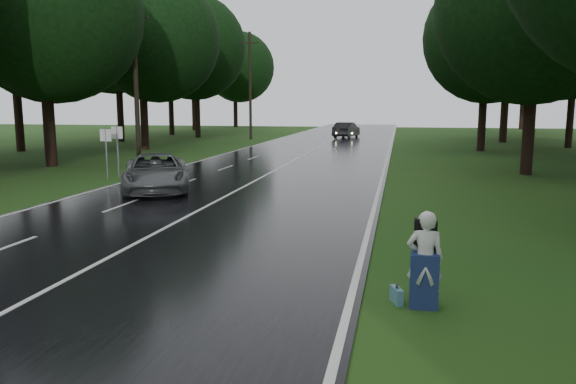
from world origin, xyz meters
name	(u,v)px	position (x,y,z in m)	size (l,w,h in m)	color
ground	(65,283)	(0.00, 0.00, 0.00)	(160.00, 160.00, 0.00)	#234715
road	(278,169)	(0.00, 20.00, 0.02)	(12.00, 140.00, 0.04)	black
lane_center	(278,169)	(0.00, 20.00, 0.04)	(0.12, 140.00, 0.01)	silver
grey_car	(156,173)	(-3.24, 11.39, 0.80)	(2.54, 5.50, 1.53)	#515457
far_car	(346,130)	(0.93, 49.96, 0.86)	(1.74, 4.99, 1.64)	black
hitchhiker	(425,263)	(7.10, 0.03, 0.82)	(0.65, 0.58, 1.76)	silver
suitcase	(396,295)	(6.63, 0.14, 0.15)	(0.12, 0.41, 0.29)	teal
utility_pole_mid	(139,165)	(-8.50, 20.48, 0.00)	(1.80, 0.28, 9.38)	black
utility_pole_far	(251,139)	(-8.50, 45.55, 0.00)	(1.80, 0.28, 10.76)	black
road_sign_a	(108,179)	(-7.20, 14.53, 0.00)	(0.58, 0.10, 2.41)	white
road_sign_b	(119,176)	(-7.20, 15.62, 0.00)	(0.60, 0.10, 2.49)	white
tree_left_d	(52,166)	(-13.39, 19.17, 0.00)	(9.45, 9.45, 14.77)	black
tree_left_e	(146,149)	(-13.43, 31.53, 0.00)	(9.50, 9.50, 14.85)	black
tree_left_f	(198,137)	(-15.07, 47.75, 0.00)	(10.38, 10.38, 16.21)	black
tree_right_d	(526,174)	(13.03, 20.54, 0.00)	(9.05, 9.05, 14.14)	black
tree_right_e	(480,151)	(12.78, 35.42, 0.00)	(9.25, 9.25, 14.46)	black
tree_right_f	(503,142)	(16.21, 46.08, 0.00)	(10.90, 10.90, 17.04)	black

